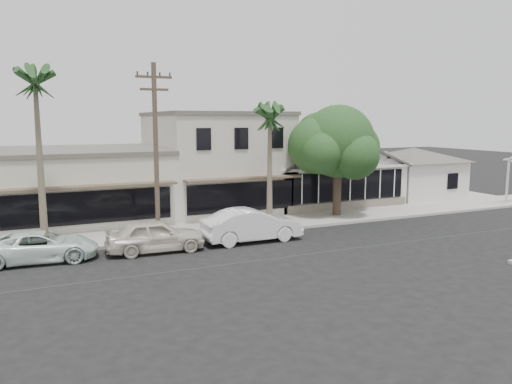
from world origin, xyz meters
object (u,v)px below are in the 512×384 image
utility_pole (156,149)px  car_2 (41,246)px  car_1 (252,225)px  car_0 (155,235)px  shade_tree (336,144)px

utility_pole → car_2: (-5.56, -1.30, -4.11)m
utility_pole → car_1: bearing=-22.0°
utility_pole → car_0: 4.42m
car_1 → shade_tree: shade_tree is taller
utility_pole → car_1: 6.20m
utility_pole → shade_tree: utility_pole is taller
utility_pole → car_2: bearing=-166.8°
car_2 → shade_tree: size_ratio=0.68×
car_0 → shade_tree: (12.54, 3.85, 3.93)m
utility_pole → shade_tree: 12.16m
car_0 → car_1: car_1 is taller
car_2 → car_0: bearing=-90.5°
car_0 → shade_tree: 13.70m
car_0 → car_2: size_ratio=0.95×
car_1 → shade_tree: bearing=-62.6°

